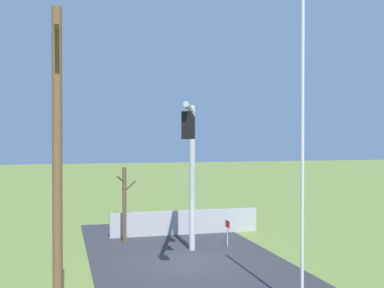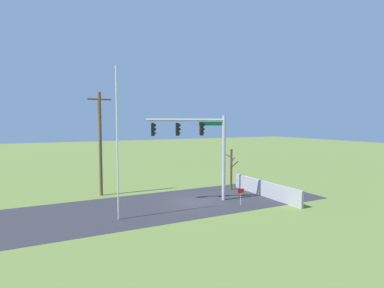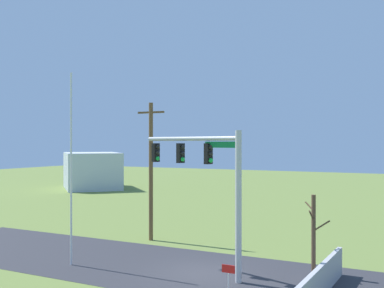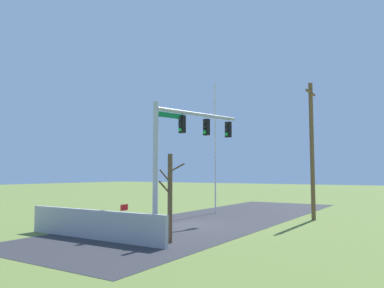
{
  "view_description": "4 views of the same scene",
  "coord_description": "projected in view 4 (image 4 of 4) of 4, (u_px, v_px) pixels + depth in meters",
  "views": [
    {
      "loc": [
        -19.51,
        5.09,
        5.15
      ],
      "look_at": [
        -0.62,
        0.06,
        4.89
      ],
      "focal_mm": 46.15,
      "sensor_mm": 36.0,
      "label": 1
    },
    {
      "loc": [
        -10.56,
        -20.55,
        6.1
      ],
      "look_at": [
        -0.26,
        -0.02,
        4.45
      ],
      "focal_mm": 28.39,
      "sensor_mm": 36.0,
      "label": 2
    },
    {
      "loc": [
        10.2,
        -20.02,
        6.08
      ],
      "look_at": [
        -0.25,
        -0.41,
        6.02
      ],
      "focal_mm": 45.01,
      "sensor_mm": 36.0,
      "label": 3
    },
    {
      "loc": [
        17.43,
        11.14,
        2.87
      ],
      "look_at": [
        -0.23,
        0.03,
        4.52
      ],
      "focal_mm": 34.7,
      "sensor_mm": 36.0,
      "label": 4
    }
  ],
  "objects": [
    {
      "name": "bare_tree",
      "position": [
        170.0,
        197.0,
        15.43
      ],
      "size": [
        1.27,
        1.02,
        3.69
      ],
      "color": "brown",
      "rests_on": "ground_plane"
    },
    {
      "name": "open_sign",
      "position": [
        124.0,
        210.0,
        19.69
      ],
      "size": [
        0.56,
        0.04,
        1.22
      ],
      "color": "silver",
      "rests_on": "ground_plane"
    },
    {
      "name": "flagpole",
      "position": [
        215.0,
        147.0,
        27.06
      ],
      "size": [
        0.1,
        0.1,
        9.55
      ],
      "primitive_type": "cylinder",
      "color": "silver",
      "rests_on": "ground_plane"
    },
    {
      "name": "utility_pole",
      "position": [
        312.0,
        148.0,
        23.17
      ],
      "size": [
        1.9,
        0.26,
        8.57
      ],
      "color": "brown",
      "rests_on": "ground_plane"
    },
    {
      "name": "signal_mast",
      "position": [
        182.0,
        141.0,
        20.44
      ],
      "size": [
        5.87,
        1.96,
        6.62
      ],
      "color": "#B2B5BA",
      "rests_on": "ground_plane"
    },
    {
      "name": "sidewalk_corner",
      "position": [
        142.0,
        232.0,
        18.08
      ],
      "size": [
        6.0,
        6.0,
        0.01
      ],
      "primitive_type": "cube",
      "color": "#B7B5AD",
      "rests_on": "ground_plane"
    },
    {
      "name": "retaining_fence",
      "position": [
        93.0,
        224.0,
        16.22
      ],
      "size": [
        0.2,
        7.99,
        1.27
      ],
      "primitive_type": "cube",
      "color": "#A8A8AD",
      "rests_on": "ground_plane"
    },
    {
      "name": "ground_plane",
      "position": [
        189.0,
        226.0,
        20.4
      ],
      "size": [
        160.0,
        160.0,
        0.0
      ],
      "primitive_type": "plane",
      "color": "olive"
    },
    {
      "name": "road_surface",
      "position": [
        223.0,
        218.0,
        23.77
      ],
      "size": [
        28.0,
        8.0,
        0.01
      ],
      "primitive_type": "cube",
      "color": "#2D2D33",
      "rests_on": "ground_plane"
    }
  ]
}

